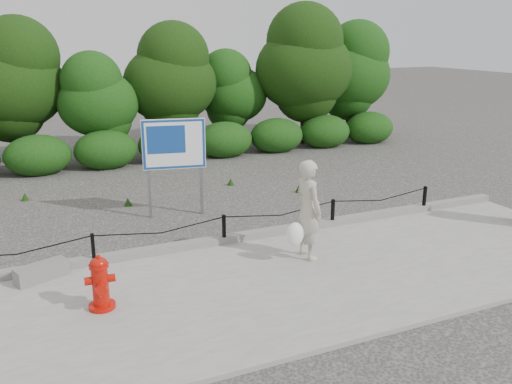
{
  "coord_description": "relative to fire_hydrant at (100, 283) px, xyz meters",
  "views": [
    {
      "loc": [
        -3.52,
        -9.39,
        4.1
      ],
      "look_at": [
        0.78,
        0.2,
        1.0
      ],
      "focal_mm": 38.0,
      "sensor_mm": 36.0,
      "label": 1
    }
  ],
  "objects": [
    {
      "name": "treeline",
      "position": [
        4.29,
        10.63,
        2.09
      ],
      "size": [
        20.31,
        3.86,
        5.05
      ],
      "color": "black",
      "rests_on": "ground"
    },
    {
      "name": "concrete_block",
      "position": [
        -0.77,
        1.44,
        -0.27
      ],
      "size": [
        0.92,
        0.59,
        0.28
      ],
      "primitive_type": "cube",
      "rotation": [
        0.0,
        0.0,
        0.37
      ],
      "color": "slate",
      "rests_on": "sidewalk"
    },
    {
      "name": "pedestrian",
      "position": [
        3.79,
        0.45,
        0.49
      ],
      "size": [
        0.76,
        0.7,
        1.86
      ],
      "rotation": [
        0.0,
        0.0,
        1.63
      ],
      "color": "#B1AC98",
      "rests_on": "sidewalk"
    },
    {
      "name": "sidewalk",
      "position": [
        2.63,
        -0.31,
        -0.45
      ],
      "size": [
        14.0,
        4.0,
        0.08
      ],
      "primitive_type": "cube",
      "color": "gray",
      "rests_on": "ground"
    },
    {
      "name": "chain_barrier",
      "position": [
        2.63,
        1.69,
        -0.04
      ],
      "size": [
        10.06,
        0.06,
        0.6
      ],
      "color": "black",
      "rests_on": "sidewalk"
    },
    {
      "name": "ground",
      "position": [
        2.63,
        1.69,
        -0.49
      ],
      "size": [
        90.0,
        90.0,
        0.0
      ],
      "primitive_type": "plane",
      "color": "#2D2B28",
      "rests_on": "ground"
    },
    {
      "name": "advertising_sign",
      "position": [
        2.3,
        3.94,
        1.11
      ],
      "size": [
        1.4,
        0.37,
        2.27
      ],
      "rotation": [
        0.0,
        0.0,
        -0.2
      ],
      "color": "slate",
      "rests_on": "ground"
    },
    {
      "name": "curb",
      "position": [
        2.63,
        1.74,
        -0.34
      ],
      "size": [
        14.0,
        0.22,
        0.14
      ],
      "primitive_type": "cube",
      "color": "slate",
      "rests_on": "sidewalk"
    },
    {
      "name": "fire_hydrant",
      "position": [
        0.0,
        0.0,
        0.0
      ],
      "size": [
        0.46,
        0.47,
        0.86
      ],
      "rotation": [
        0.0,
        0.0,
        -0.08
      ],
      "color": "#B61006",
      "rests_on": "sidewalk"
    }
  ]
}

